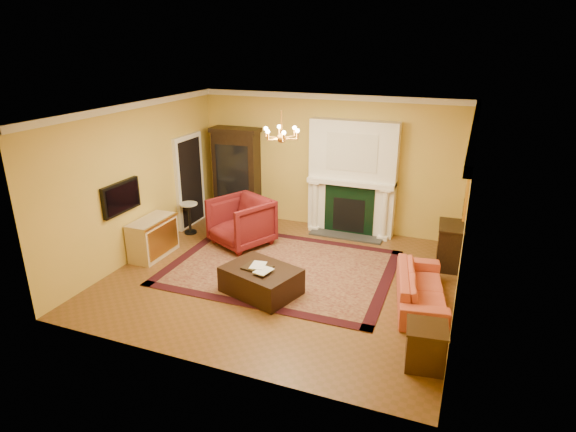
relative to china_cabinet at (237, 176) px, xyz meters
The scene contains 26 objects.
floor 3.46m from the china_cabinet, 49.09° to the right, with size 6.00×5.50×0.02m, color brown.
ceiling 3.84m from the china_cabinet, 49.09° to the right, with size 6.00×5.50×0.02m, color white.
wall_back 2.22m from the china_cabinet, ahead, with size 6.00×0.02×3.00m, color #DDB44F.
wall_front 5.69m from the china_cabinet, 67.66° to the right, with size 6.00×0.02×3.00m, color #DDB44F.
wall_left 2.67m from the china_cabinet, 108.89° to the right, with size 0.02×5.50×3.00m, color #DDB44F.
wall_right 5.75m from the china_cabinet, 25.73° to the right, with size 0.02×5.50×3.00m, color #DDB44F.
fireplace 2.76m from the china_cabinet, ahead, with size 1.90×0.70×2.50m.
crown_molding 3.26m from the china_cabinet, 35.40° to the right, with size 6.00×5.50×0.12m.
doorway 1.12m from the china_cabinet, 135.24° to the right, with size 0.08×1.05×2.10m.
tv_panel 3.20m from the china_cabinet, 104.31° to the right, with size 0.09×0.95×0.58m.
gilt_mirror 5.27m from the china_cabinet, 12.01° to the right, with size 0.06×0.76×1.05m.
chandelier 3.65m from the china_cabinet, 49.09° to the right, with size 0.63×0.55×0.53m.
oriental_rug 3.14m from the china_cabinet, 47.38° to the right, with size 4.13×3.10×0.02m, color #420E13.
china_cabinet is the anchor object (origin of this frame).
wingback_armchair 1.73m from the china_cabinet, 60.63° to the right, with size 1.08×1.01×1.11m, color maroon.
pedestal_table 1.55m from the china_cabinet, 112.61° to the right, with size 0.39×0.39×0.70m.
commode 2.73m from the china_cabinet, 102.47° to the right, with size 0.49×1.04×0.77m, color beige.
coral_sofa 5.32m from the china_cabinet, 28.74° to the right, with size 1.89×0.55×0.74m, color #BD463C.
end_table 6.47m from the china_cabinet, 40.56° to the right, with size 0.49×0.49×0.57m, color #341C0E.
console_table 5.07m from the china_cabinet, 10.79° to the right, with size 0.42×0.73×0.81m, color black.
leather_ottoman 3.89m from the china_cabinet, 57.18° to the right, with size 1.21×0.88×0.45m, color black.
ottoman_tray 3.83m from the china_cabinet, 58.03° to the right, with size 0.46×0.36×0.03m, color black.
book_a 3.76m from the china_cabinet, 59.52° to the right, with size 0.24×0.03×0.32m, color gray.
book_b 3.93m from the china_cabinet, 58.11° to the right, with size 0.23×0.02×0.32m, color gray.
topiary_left 2.21m from the china_cabinet, ahead, with size 0.17×0.17×0.45m.
topiary_right 3.37m from the china_cabinet, ahead, with size 0.18×0.18×0.47m.
Camera 1 is at (2.99, -7.30, 4.09)m, focal length 30.00 mm.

